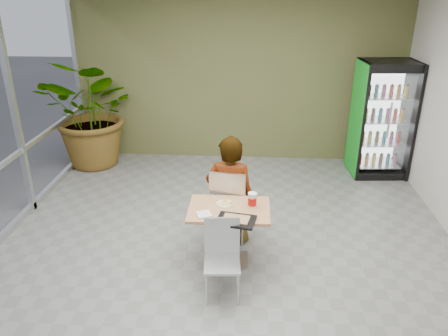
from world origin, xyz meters
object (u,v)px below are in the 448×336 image
at_px(chair_far, 229,200).
at_px(beverage_fridge, 382,120).
at_px(potted_plant, 94,113).
at_px(cafeteria_tray, 236,220).
at_px(dining_table, 229,224).
at_px(soda_cup, 252,201).
at_px(chair_near, 222,251).
at_px(seated_woman, 230,200).

xyz_separation_m(chair_far, beverage_fridge, (2.49, 2.39, 0.39)).
relative_size(chair_far, potted_plant, 0.52).
relative_size(cafeteria_tray, beverage_fridge, 0.21).
bearing_deg(dining_table, chair_far, 93.75).
relative_size(soda_cup, cafeteria_tray, 0.44).
relative_size(chair_near, beverage_fridge, 0.44).
bearing_deg(beverage_fridge, dining_table, -135.46).
height_order(chair_far, seated_woman, seated_woman).
bearing_deg(chair_near, seated_woman, 84.11).
bearing_deg(seated_woman, potted_plant, -35.49).
xyz_separation_m(dining_table, potted_plant, (-2.59, 2.94, 0.46)).
distance_m(soda_cup, beverage_fridge, 3.59).
distance_m(chair_far, seated_woman, 0.06).
bearing_deg(dining_table, chair_near, -94.73).
distance_m(chair_near, cafeteria_tray, 0.37).
bearing_deg(dining_table, soda_cup, 8.99).
bearing_deg(potted_plant, seated_woman, -42.88).
height_order(chair_far, cafeteria_tray, chair_far).
relative_size(seated_woman, soda_cup, 9.47).
bearing_deg(chair_near, chair_far, 84.82).
bearing_deg(beverage_fridge, soda_cup, -132.65).
height_order(chair_near, potted_plant, potted_plant).
bearing_deg(dining_table, seated_woman, 91.89).
bearing_deg(soda_cup, potted_plant, 134.69).
xyz_separation_m(chair_near, cafeteria_tray, (0.14, 0.23, 0.25)).
bearing_deg(chair_far, dining_table, 101.14).
bearing_deg(cafeteria_tray, dining_table, 107.53).
height_order(chair_near, beverage_fridge, beverage_fridge).
bearing_deg(potted_plant, beverage_fridge, -0.68).
height_order(cafeteria_tray, beverage_fridge, beverage_fridge).
bearing_deg(cafeteria_tray, chair_far, 99.08).
height_order(dining_table, cafeteria_tray, cafeteria_tray).
distance_m(dining_table, potted_plant, 3.94).
bearing_deg(potted_plant, chair_near, -53.61).
relative_size(chair_far, cafeteria_tray, 2.44).
height_order(dining_table, potted_plant, potted_plant).
height_order(chair_far, beverage_fridge, beverage_fridge).
xyz_separation_m(soda_cup, potted_plant, (-2.86, 2.89, 0.16)).
relative_size(chair_far, soda_cup, 5.55).
distance_m(seated_woman, beverage_fridge, 3.43).
bearing_deg(beverage_fridge, cafeteria_tray, -131.67).
relative_size(chair_near, soda_cup, 4.71).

